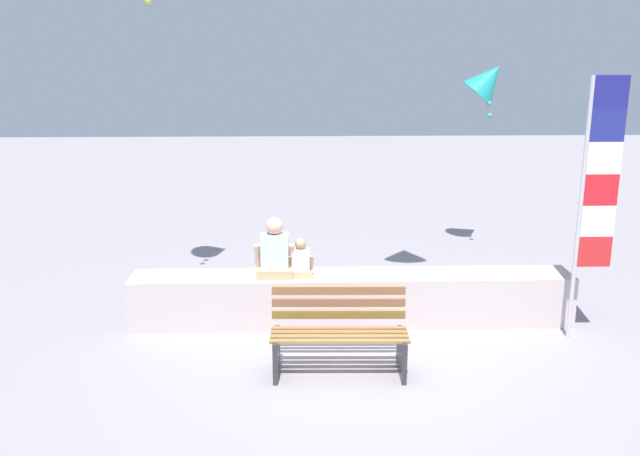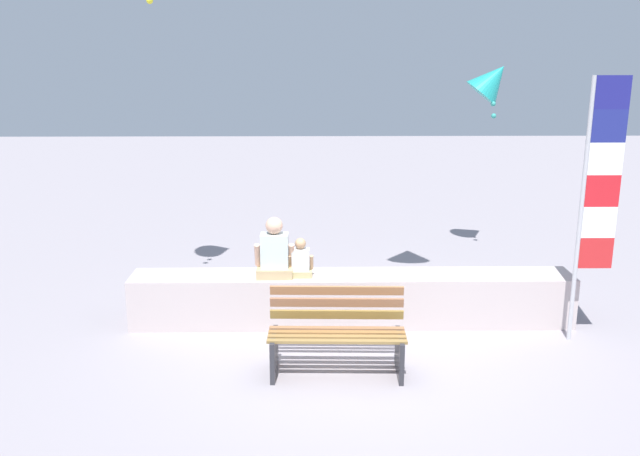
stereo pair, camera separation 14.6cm
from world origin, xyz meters
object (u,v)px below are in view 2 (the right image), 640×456
park_bench (337,336)px  person_adult (275,253)px  person_child (301,261)px  flag_banner (596,189)px  kite_teal (492,80)px

park_bench → person_adult: size_ratio=1.96×
person_child → flag_banner: 3.54m
person_adult → person_child: 0.33m
person_adult → kite_teal: size_ratio=0.76×
park_bench → person_child: 1.43m
person_child → kite_teal: kite_teal is taller
person_adult → kite_teal: kite_teal is taller
park_bench → flag_banner: 3.38m
flag_banner → park_bench: bearing=-164.8°
person_child → person_adult: bearing=-179.9°
person_adult → flag_banner: flag_banner is taller
park_bench → person_child: person_child is taller
kite_teal → person_child: bearing=-135.1°
person_adult → kite_teal: 4.89m
person_adult → park_bench: bearing=-61.1°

